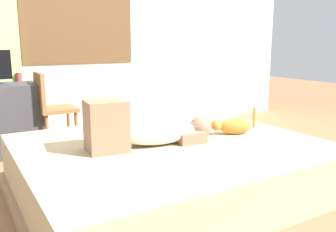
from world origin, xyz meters
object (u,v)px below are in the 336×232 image
object	(u,v)px
cat	(233,126)
cup	(19,77)
person_lying	(146,130)
bed	(170,173)
chair_by_desk	(50,105)

from	to	relation	value
cat	cup	bearing A→B (deg)	119.30
person_lying	bed	bearing A→B (deg)	-6.95
person_lying	chair_by_desk	size ratio (longest dim) A/B	1.10
person_lying	cup	world-z (taller)	cup
bed	cat	xyz separation A→B (m)	(0.55, -0.05, 0.30)
cat	cup	size ratio (longest dim) A/B	3.54
cat	cup	distance (m)	2.51
cup	person_lying	bearing A→B (deg)	-76.93
person_lying	chair_by_desk	distance (m)	1.72
bed	cup	size ratio (longest dim) A/B	22.26
chair_by_desk	cat	bearing A→B (deg)	-60.58
person_lying	cat	bearing A→B (deg)	-5.53
cat	chair_by_desk	size ratio (longest dim) A/B	0.39
bed	cup	bearing A→B (deg)	107.56
person_lying	cup	size ratio (longest dim) A/B	9.87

